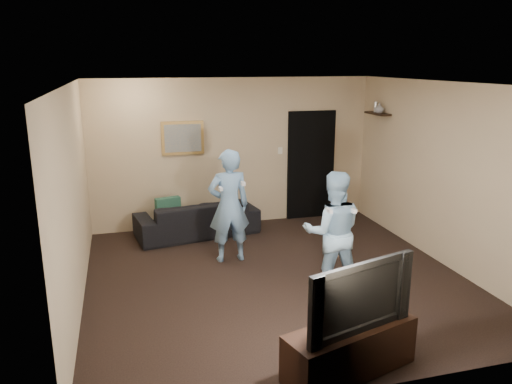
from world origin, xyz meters
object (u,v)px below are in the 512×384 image
object	(u,v)px
sofa	(197,218)
tv_console	(350,349)
television	(353,293)
wii_player_left	(229,206)
wii_player_right	(333,232)

from	to	relation	value
sofa	tv_console	bearing A→B (deg)	91.11
sofa	television	bearing A→B (deg)	91.11
sofa	television	xyz separation A→B (m)	(0.78, -4.26, 0.53)
sofa	wii_player_left	size ratio (longest dim) A/B	1.22
sofa	television	size ratio (longest dim) A/B	1.73
tv_console	wii_player_right	bearing A→B (deg)	55.62
television	wii_player_right	distance (m)	1.79
wii_player_right	sofa	bearing A→B (deg)	117.58
sofa	tv_console	world-z (taller)	sofa
television	wii_player_left	distance (m)	3.07
television	sofa	bearing A→B (deg)	84.02
television	wii_player_left	world-z (taller)	wii_player_left
wii_player_left	wii_player_right	size ratio (longest dim) A/B	1.06
sofa	tv_console	size ratio (longest dim) A/B	1.53
sofa	television	distance (m)	4.36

